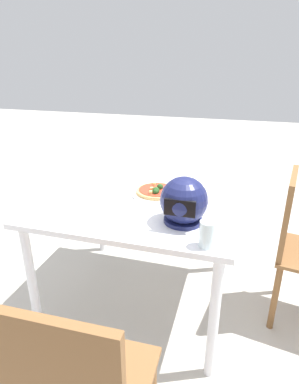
# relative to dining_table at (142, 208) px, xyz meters

# --- Properties ---
(ground_plane) EXTENTS (14.00, 14.00, 0.00)m
(ground_plane) POSITION_rel_dining_table_xyz_m (0.00, 0.00, -0.65)
(ground_plane) COLOR #B2ADA3
(dining_table) EXTENTS (1.09, 1.03, 0.73)m
(dining_table) POSITION_rel_dining_table_xyz_m (0.00, 0.00, 0.00)
(dining_table) COLOR white
(dining_table) RESTS_ON ground
(pizza_plate) EXTENTS (0.30, 0.30, 0.01)m
(pizza_plate) POSITION_rel_dining_table_xyz_m (-0.08, -0.04, 0.08)
(pizza_plate) COLOR white
(pizza_plate) RESTS_ON dining_table
(pizza) EXTENTS (0.24, 0.24, 0.05)m
(pizza) POSITION_rel_dining_table_xyz_m (-0.08, -0.04, 0.10)
(pizza) COLOR tan
(pizza) RESTS_ON pizza_plate
(motorcycle_helmet) EXTENTS (0.23, 0.23, 0.23)m
(motorcycle_helmet) POSITION_rel_dining_table_xyz_m (-0.29, 0.25, 0.19)
(motorcycle_helmet) COLOR #191E4C
(motorcycle_helmet) RESTS_ON dining_table
(drinking_glass) EXTENTS (0.07, 0.07, 0.12)m
(drinking_glass) POSITION_rel_dining_table_xyz_m (-0.43, 0.45, 0.14)
(drinking_glass) COLOR silver
(drinking_glass) RESTS_ON dining_table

